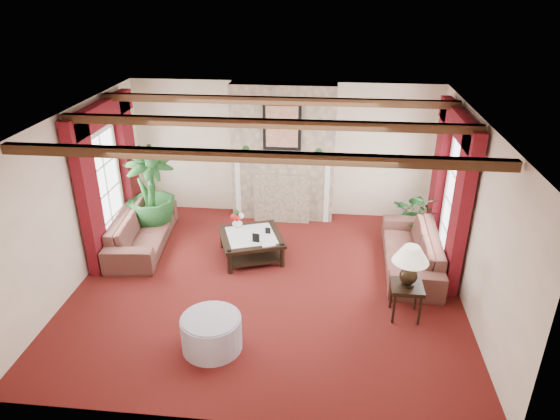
# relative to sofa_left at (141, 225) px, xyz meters

# --- Properties ---
(floor) EXTENTS (6.00, 6.00, 0.00)m
(floor) POSITION_rel_sofa_left_xyz_m (2.42, -1.04, -0.42)
(floor) COLOR #450C0C
(floor) RESTS_ON ground
(ceiling) EXTENTS (6.00, 6.00, 0.00)m
(ceiling) POSITION_rel_sofa_left_xyz_m (2.42, -1.04, 2.28)
(ceiling) COLOR white
(ceiling) RESTS_ON floor
(back_wall) EXTENTS (6.00, 0.02, 2.70)m
(back_wall) POSITION_rel_sofa_left_xyz_m (2.42, 1.71, 0.93)
(back_wall) COLOR beige
(back_wall) RESTS_ON ground
(left_wall) EXTENTS (0.02, 5.50, 2.70)m
(left_wall) POSITION_rel_sofa_left_xyz_m (-0.58, -1.04, 0.93)
(left_wall) COLOR beige
(left_wall) RESTS_ON ground
(right_wall) EXTENTS (0.02, 5.50, 2.70)m
(right_wall) POSITION_rel_sofa_left_xyz_m (5.42, -1.04, 0.93)
(right_wall) COLOR beige
(right_wall) RESTS_ON ground
(ceiling_beams) EXTENTS (6.00, 3.00, 0.12)m
(ceiling_beams) POSITION_rel_sofa_left_xyz_m (2.42, -1.04, 2.22)
(ceiling_beams) COLOR #3A2512
(ceiling_beams) RESTS_ON ceiling
(fireplace) EXTENTS (2.00, 0.52, 2.70)m
(fireplace) POSITION_rel_sofa_left_xyz_m (2.42, 1.51, 2.28)
(fireplace) COLOR tan
(fireplace) RESTS_ON ground
(french_door_left) EXTENTS (0.10, 1.10, 2.16)m
(french_door_left) POSITION_rel_sofa_left_xyz_m (-0.55, -0.04, 1.71)
(french_door_left) COLOR white
(french_door_left) RESTS_ON ground
(french_door_right) EXTENTS (0.10, 1.10, 2.16)m
(french_door_right) POSITION_rel_sofa_left_xyz_m (5.39, -0.04, 1.71)
(french_door_right) COLOR white
(french_door_right) RESTS_ON ground
(curtains_left) EXTENTS (0.20, 2.40, 2.55)m
(curtains_left) POSITION_rel_sofa_left_xyz_m (-0.44, -0.04, 2.13)
(curtains_left) COLOR #48090E
(curtains_left) RESTS_ON ground
(curtains_right) EXTENTS (0.20, 2.40, 2.55)m
(curtains_right) POSITION_rel_sofa_left_xyz_m (5.28, -0.04, 2.13)
(curtains_right) COLOR #48090E
(curtains_right) RESTS_ON ground
(sofa_left) EXTENTS (2.30, 1.07, 0.85)m
(sofa_left) POSITION_rel_sofa_left_xyz_m (0.00, 0.00, 0.00)
(sofa_left) COLOR #350E1A
(sofa_left) RESTS_ON ground
(sofa_right) EXTENTS (2.23, 0.80, 0.85)m
(sofa_right) POSITION_rel_sofa_left_xyz_m (4.76, -0.25, 0.00)
(sofa_right) COLOR #350E1A
(sofa_right) RESTS_ON ground
(potted_palm) EXTENTS (2.55, 2.56, 0.92)m
(potted_palm) POSITION_rel_sofa_left_xyz_m (0.00, 0.58, 0.04)
(potted_palm) COLOR black
(potted_palm) RESTS_ON ground
(small_plant) EXTENTS (1.46, 1.49, 0.74)m
(small_plant) POSITION_rel_sofa_left_xyz_m (4.99, 0.84, -0.05)
(small_plant) COLOR black
(small_plant) RESTS_ON ground
(coffee_table) EXTENTS (1.31, 1.31, 0.42)m
(coffee_table) POSITION_rel_sofa_left_xyz_m (2.03, -0.20, -0.21)
(coffee_table) COLOR black
(coffee_table) RESTS_ON ground
(side_table) EXTENTS (0.48, 0.48, 0.53)m
(side_table) POSITION_rel_sofa_left_xyz_m (4.49, -1.64, -0.16)
(side_table) COLOR black
(side_table) RESTS_ON ground
(ottoman) EXTENTS (0.80, 0.80, 0.47)m
(ottoman) POSITION_rel_sofa_left_xyz_m (1.88, -2.60, -0.19)
(ottoman) COLOR gray
(ottoman) RESTS_ON ground
(table_lamp) EXTENTS (0.51, 0.51, 0.64)m
(table_lamp) POSITION_rel_sofa_left_xyz_m (4.49, -1.64, 0.42)
(table_lamp) COLOR black
(table_lamp) RESTS_ON side_table
(flower_vase) EXTENTS (0.31, 0.31, 0.18)m
(flower_vase) POSITION_rel_sofa_left_xyz_m (1.74, 0.08, 0.09)
(flower_vase) COLOR silver
(flower_vase) RESTS_ON coffee_table
(book) EXTENTS (0.25, 0.18, 0.31)m
(book) POSITION_rel_sofa_left_xyz_m (2.24, -0.48, 0.15)
(book) COLOR black
(book) RESTS_ON coffee_table
(photo_frame_a) EXTENTS (0.13, 0.04, 0.16)m
(photo_frame_a) POSITION_rel_sofa_left_xyz_m (2.15, -0.43, 0.08)
(photo_frame_a) COLOR black
(photo_frame_a) RESTS_ON coffee_table
(photo_frame_b) EXTENTS (0.09, 0.03, 0.12)m
(photo_frame_b) POSITION_rel_sofa_left_xyz_m (2.31, -0.11, 0.05)
(photo_frame_b) COLOR black
(photo_frame_b) RESTS_ON coffee_table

